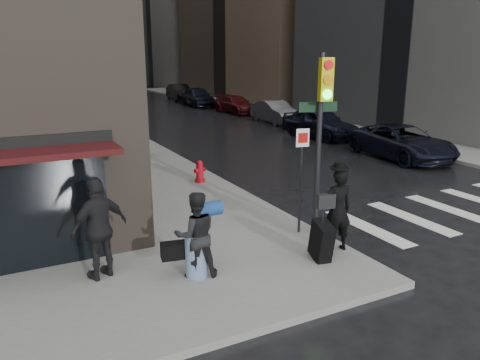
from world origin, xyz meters
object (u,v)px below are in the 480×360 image
object	(u,v)px
man_greycoat	(99,228)
parked_car_2	(275,112)
fire_hydrant	(200,172)
man_jeans	(195,235)
traffic_light	(320,120)
parked_car_0	(402,142)
parked_car_3	(236,104)
parked_car_5	(179,92)
man_overcoat	(334,215)
parked_car_1	(319,123)
parked_car_4	(198,97)

from	to	relation	value
man_greycoat	parked_car_2	bearing A→B (deg)	-150.64
fire_hydrant	parked_car_2	bearing A→B (deg)	49.13
man_jeans	traffic_light	bearing A→B (deg)	-156.12
man_jeans	parked_car_0	world-z (taller)	man_jeans
man_jeans	parked_car_2	bearing A→B (deg)	-115.13
parked_car_2	parked_car_3	world-z (taller)	parked_car_2
man_greycoat	traffic_light	distance (m)	5.50
traffic_light	parked_car_5	size ratio (longest dim) A/B	0.91
traffic_light	parked_car_5	distance (m)	36.93
man_overcoat	parked_car_2	size ratio (longest dim) A/B	0.48
parked_car_5	parked_car_3	bearing A→B (deg)	-83.77
man_greycoat	parked_car_0	xyz separation A→B (m)	(14.06, 5.83, -0.45)
parked_car_0	parked_car_5	size ratio (longest dim) A/B	1.10
parked_car_1	parked_car_4	xyz separation A→B (m)	(0.19, 17.89, 0.01)
parked_car_3	fire_hydrant	bearing A→B (deg)	-125.03
parked_car_0	parked_car_2	distance (m)	11.96
man_jeans	parked_car_5	bearing A→B (deg)	-99.43
parked_car_3	parked_car_4	xyz separation A→B (m)	(-0.72, 5.96, 0.17)
parked_car_1	parked_car_2	distance (m)	6.02
man_greycoat	traffic_light	bearing A→B (deg)	159.76
parked_car_3	parked_car_2	bearing A→B (deg)	-95.58
man_jeans	fire_hydrant	distance (m)	7.15
parked_car_2	fire_hydrant	bearing A→B (deg)	-129.42
traffic_light	fire_hydrant	xyz separation A→B (m)	(-0.73, 5.69, -2.45)
fire_hydrant	man_overcoat	bearing A→B (deg)	-87.00
man_overcoat	parked_car_5	bearing A→B (deg)	-93.84
parked_car_0	traffic_light	bearing A→B (deg)	-141.54
parked_car_2	parked_car_0	bearing A→B (deg)	-92.49
traffic_light	fire_hydrant	bearing A→B (deg)	109.82
man_jeans	parked_car_5	xyz separation A→B (m)	(13.07, 36.47, -0.25)
man_jeans	parked_car_3	size ratio (longest dim) A/B	0.38
parked_car_0	parked_car_1	xyz separation A→B (m)	(-0.01, 5.96, 0.09)
fire_hydrant	parked_car_2	world-z (taller)	parked_car_2
man_overcoat	parked_car_4	world-z (taller)	man_overcoat
man_overcoat	parked_car_0	bearing A→B (deg)	-131.77
parked_car_0	parked_car_5	distance (m)	29.83
man_overcoat	man_greycoat	distance (m)	4.96
man_greycoat	man_overcoat	bearing A→B (deg)	146.28
man_greycoat	traffic_light	xyz separation A→B (m)	(5.21, 0.04, 1.77)
man_overcoat	parked_car_5	world-z (taller)	man_overcoat
man_greycoat	parked_car_2	size ratio (longest dim) A/B	0.47
parked_car_2	parked_car_3	bearing A→B (deg)	90.65
traffic_light	parked_car_4	distance (m)	31.06
fire_hydrant	parked_car_1	size ratio (longest dim) A/B	0.16
parked_car_4	fire_hydrant	bearing A→B (deg)	-107.71
man_jeans	parked_car_2	distance (m)	22.80
parked_car_2	parked_car_5	xyz separation A→B (m)	(-0.15, 17.89, 0.06)
parked_car_5	parked_car_1	bearing A→B (deg)	-86.52
parked_car_4	parked_car_3	bearing A→B (deg)	-78.63
fire_hydrant	parked_car_1	xyz separation A→B (m)	(9.57, 6.06, 0.32)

